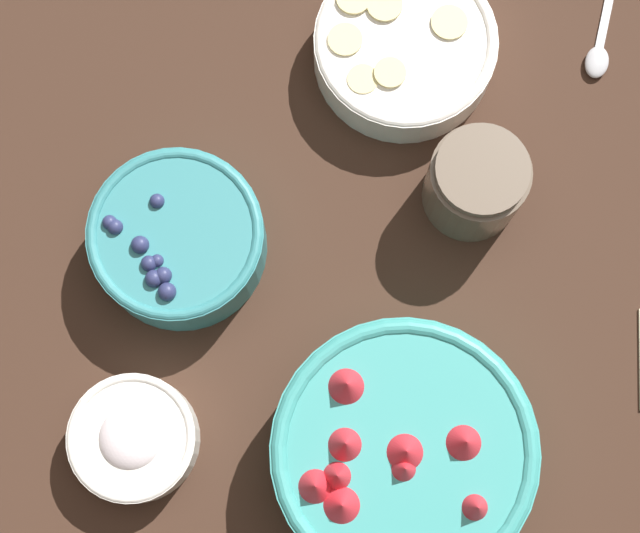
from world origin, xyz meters
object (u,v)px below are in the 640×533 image
(bowl_strawberries, at_px, (401,453))
(bowl_blueberries, at_px, (178,239))
(bowl_cream, at_px, (133,438))
(bowl_bananas, at_px, (404,47))
(jar_chocolate, at_px, (475,184))

(bowl_strawberries, bearing_deg, bowl_blueberries, 116.10)
(bowl_blueberries, xyz_separation_m, bowl_cream, (-0.09, -0.15, -0.01))
(bowl_bananas, relative_size, bowl_cream, 1.54)
(bowl_blueberries, relative_size, jar_chocolate, 1.74)
(bowl_strawberries, distance_m, bowl_bananas, 0.37)
(bowl_blueberries, bearing_deg, bowl_strawberries, -63.90)
(bowl_bananas, relative_size, jar_chocolate, 1.91)
(bowl_strawberries, xyz_separation_m, jar_chocolate, (0.14, 0.20, -0.01))
(bowl_cream, bearing_deg, bowl_blueberries, 58.55)
(bowl_strawberries, height_order, bowl_bananas, bowl_strawberries)
(bowl_strawberries, bearing_deg, bowl_cream, 156.72)
(bowl_bananas, bearing_deg, bowl_cream, -143.70)
(bowl_bananas, distance_m, bowl_cream, 0.42)
(bowl_bananas, distance_m, jar_chocolate, 0.15)
(bowl_bananas, xyz_separation_m, bowl_cream, (-0.34, -0.25, -0.00))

